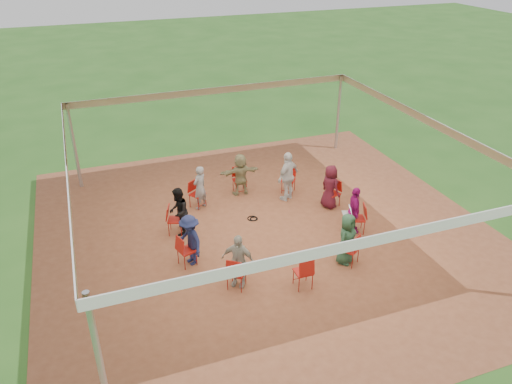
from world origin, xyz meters
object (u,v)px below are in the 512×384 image
object	(u,v)px
chair_8	(303,272)
chair_9	(350,249)
person_seated_0	(354,210)
person_seated_5	(190,240)
chair_2	(288,180)
person_seated_2	(241,174)
chair_1	(332,193)
person_seated_1	(330,187)
chair_3	(240,180)
chair_0	(357,219)
cable_coil	(253,218)
chair_6	(187,251)
chair_5	(175,220)
standing_person	(288,176)
person_seated_3	(200,187)
laptop	(349,212)
chair_7	(237,273)
person_seated_4	(179,211)
person_seated_6	(238,260)
person_seated_7	(347,239)
chair_4	(197,194)

from	to	relation	value
chair_8	chair_9	distance (m)	1.66
person_seated_0	person_seated_5	bearing A→B (deg)	108.00
chair_9	chair_2	bearing A→B (deg)	54.00
person_seated_2	chair_1	bearing A→B (deg)	145.81
person_seated_1	chair_3	bearing A→B (deg)	34.19
chair_0	cable_coil	bearing A→B (deg)	76.12
chair_1	person_seated_1	xyz separation A→B (m)	(-0.11, -0.03, 0.28)
person_seated_5	chair_6	bearing A→B (deg)	-90.00
chair_8	person_seated_2	distance (m)	5.25
chair_1	chair_5	world-z (taller)	same
chair_3	standing_person	xyz separation A→B (m)	(1.33, -1.01, 0.40)
person_seated_5	cable_coil	bearing A→B (deg)	107.46
person_seated_0	standing_person	bearing A→B (deg)	41.32
chair_6	person_seated_3	distance (m)	3.09
person_seated_2	person_seated_3	size ratio (longest dim) A/B	1.00
chair_3	laptop	bearing A→B (deg)	123.72
chair_6	person_seated_0	distance (m)	4.99
chair_0	laptop	world-z (taller)	chair_0
chair_7	chair_3	bearing A→B (deg)	108.00
laptop	chair_3	bearing A→B (deg)	51.72
chair_5	cable_coil	bearing A→B (deg)	108.37
chair_8	person_seated_4	size ratio (longest dim) A/B	0.62
chair_2	cable_coil	size ratio (longest dim) A/B	2.43
chair_3	person_seated_4	distance (m)	3.09
person_seated_1	laptop	size ratio (longest dim) A/B	3.57
cable_coil	chair_7	bearing A→B (deg)	-116.87
chair_8	person_seated_0	size ratio (longest dim) A/B	0.62
person_seated_1	person_seated_6	distance (m)	4.87
chair_0	chair_8	world-z (taller)	same
chair_9	person_seated_6	distance (m)	3.09
person_seated_1	cable_coil	bearing A→B (deg)	70.83
person_seated_0	standing_person	world-z (taller)	standing_person
person_seated_7	cable_coil	size ratio (longest dim) A/B	3.92
chair_4	chair_7	world-z (taller)	same
chair_2	chair_5	xyz separation A→B (m)	(-4.15, -1.24, 0.00)
person_seated_4	person_seated_2	bearing A→B (deg)	144.00
person_seated_7	standing_person	world-z (taller)	standing_person
person_seated_0	person_seated_6	xyz separation A→B (m)	(-3.97, -1.18, 0.00)
chair_4	chair_9	bearing A→B (deg)	90.00
laptop	person_seated_6	bearing A→B (deg)	127.33
chair_6	chair_4	bearing A→B (deg)	144.00
person_seated_1	person_seated_5	world-z (taller)	same
person_seated_6	chair_5	bearing A→B (deg)	145.81
chair_8	person_seated_7	xyz separation A→B (m)	(1.52, 0.57, 0.28)
chair_8	standing_person	xyz separation A→B (m)	(1.46, 4.35, 0.40)
chair_5	laptop	size ratio (longest dim) A/B	2.21
chair_0	person_seated_4	world-z (taller)	person_seated_4
chair_4	person_seated_5	xyz separation A→B (m)	(-0.93, -2.94, 0.28)
chair_2	chair_8	bearing A→B (deg)	108.00
chair_5	person_seated_0	distance (m)	5.25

